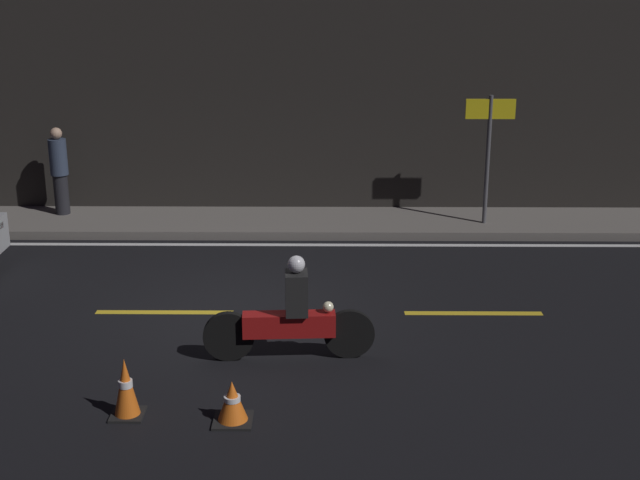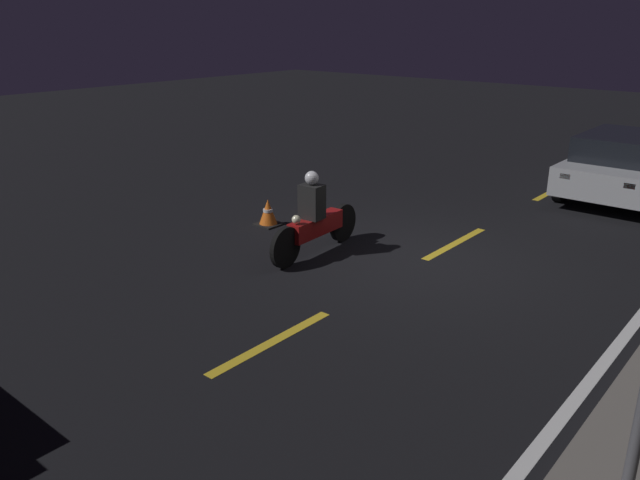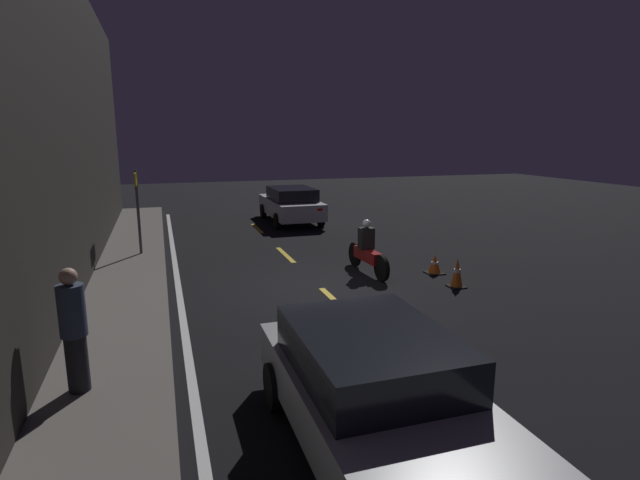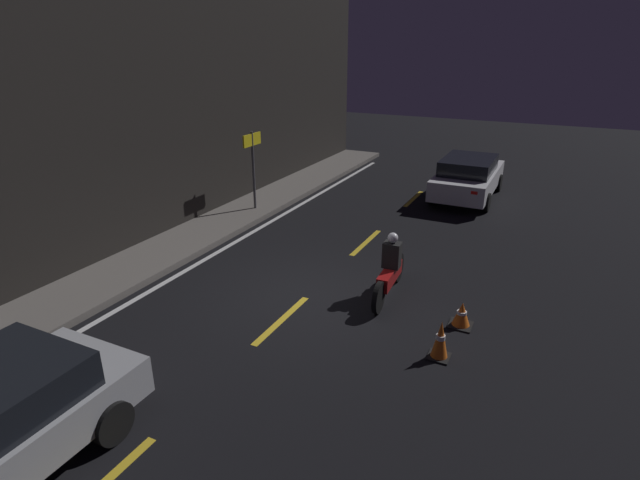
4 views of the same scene
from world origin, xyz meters
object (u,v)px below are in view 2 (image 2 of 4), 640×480
(motorcycle, at_px, (315,220))
(hatchback_silver, at_px, (626,164))
(traffic_cone_near, at_px, (315,195))
(traffic_cone_mid, at_px, (268,213))

(motorcycle, bearing_deg, hatchback_silver, 154.14)
(traffic_cone_near, bearing_deg, motorcycle, 40.55)
(motorcycle, height_order, traffic_cone_near, motorcycle)
(motorcycle, height_order, traffic_cone_mid, motorcycle)
(hatchback_silver, height_order, motorcycle, motorcycle)
(hatchback_silver, distance_m, traffic_cone_near, 6.69)
(motorcycle, relative_size, traffic_cone_near, 3.12)
(hatchback_silver, bearing_deg, traffic_cone_near, 139.18)
(hatchback_silver, xyz_separation_m, traffic_cone_mid, (6.27, -4.48, -0.50))
(hatchback_silver, bearing_deg, traffic_cone_mid, 144.34)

